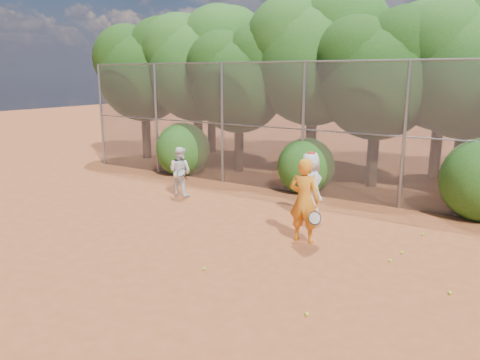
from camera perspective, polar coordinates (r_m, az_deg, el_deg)
The scene contains 22 objects.
ground at distance 9.34m, azimuth -3.29°, elevation -10.25°, with size 80.00×80.00×0.00m, color #984722.
fence_back at distance 14.01m, azimuth 10.96°, elevation 6.05°, with size 20.05×0.09×4.03m.
tree_0 at distance 20.86m, azimuth -11.51°, elevation 13.38°, with size 4.38×3.81×6.00m.
tree_1 at distance 19.59m, azimuth -5.07°, elevation 14.30°, with size 4.64×4.03×6.35m.
tree_2 at distance 17.56m, azimuth 0.08°, elevation 12.63°, with size 3.99×3.47×5.47m.
tree_3 at distance 17.26m, azimuth 9.25°, elevation 15.16°, with size 4.89×4.26×6.70m.
tree_4 at distance 15.80m, azimuth 16.72°, elevation 12.70°, with size 4.19×3.64×5.73m.
tree_5 at distance 16.07m, azimuth 26.43°, elevation 12.95°, with size 4.51×3.92×6.17m.
tree_9 at distance 22.03m, azimuth -3.38°, elevation 14.62°, with size 4.83×4.20×6.62m.
tree_10 at distance 19.68m, azimuth 9.24°, elevation 15.54°, with size 5.15×4.48×7.06m.
tree_11 at distance 17.80m, azimuth 23.87°, elevation 13.43°, with size 4.64×4.03×6.35m.
bush_0 at distance 17.46m, azimuth -6.97°, elevation 4.02°, with size 2.00×2.00×2.00m, color #1F4E13.
bush_1 at distance 14.80m, azimuth 8.06°, elevation 2.00°, with size 1.80×1.80×1.80m, color #1F4E13.
player_yellow at distance 10.35m, azimuth 7.85°, elevation -2.49°, with size 0.86×0.61×1.88m.
player_teen at distance 12.04m, azimuth 8.52°, elevation -0.67°, with size 1.00×0.95×1.75m.
player_white at distance 14.31m, azimuth -7.32°, elevation 1.05°, with size 0.83×0.72×1.51m.
ball_0 at distance 9.88m, azimuth 17.80°, elevation -9.33°, with size 0.07×0.07×0.07m, color #B8D126.
ball_1 at distance 10.37m, azimuth 19.12°, elevation -8.35°, with size 0.07×0.07×0.07m, color #B8D126.
ball_2 at distance 7.58m, azimuth 8.13°, elevation -15.87°, with size 0.07×0.07×0.07m, color #B8D126.
ball_3 at distance 8.90m, azimuth 24.22°, elevation -12.42°, with size 0.07×0.07×0.07m, color #B8D126.
ball_4 at distance 9.08m, azimuth -4.40°, elevation -10.74°, with size 0.07×0.07×0.07m, color #B8D126.
ball_5 at distance 11.67m, azimuth 21.35°, elevation -6.17°, with size 0.07×0.07×0.07m, color #B8D126.
Camera 1 is at (5.12, -6.89, 3.67)m, focal length 35.00 mm.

